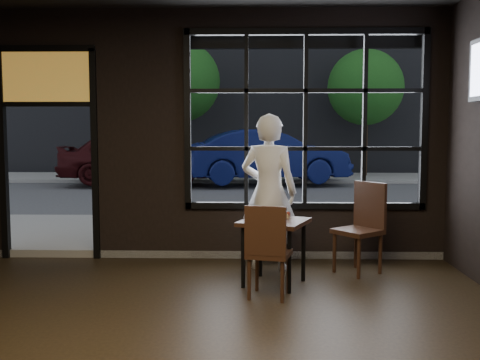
{
  "coord_description": "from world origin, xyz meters",
  "views": [
    {
      "loc": [
        0.54,
        -3.68,
        1.69
      ],
      "look_at": [
        0.4,
        2.2,
        1.15
      ],
      "focal_mm": 42.0,
      "sensor_mm": 36.0,
      "label": 1
    }
  ],
  "objects_px": {
    "cafe_table": "(274,252)",
    "man": "(269,192)",
    "navy_car": "(267,156)",
    "chair_near": "(269,250)"
  },
  "relations": [
    {
      "from": "cafe_table",
      "to": "man",
      "type": "height_order",
      "value": "man"
    },
    {
      "from": "cafe_table",
      "to": "navy_car",
      "type": "distance_m",
      "value": 10.5
    },
    {
      "from": "man",
      "to": "navy_car",
      "type": "bearing_deg",
      "value": -74.38
    },
    {
      "from": "man",
      "to": "navy_car",
      "type": "distance_m",
      "value": 9.8
    },
    {
      "from": "cafe_table",
      "to": "navy_car",
      "type": "relative_size",
      "value": 0.15
    },
    {
      "from": "cafe_table",
      "to": "man",
      "type": "distance_m",
      "value": 0.9
    },
    {
      "from": "man",
      "to": "navy_car",
      "type": "relative_size",
      "value": 0.39
    },
    {
      "from": "chair_near",
      "to": "navy_car",
      "type": "xyz_separation_m",
      "value": [
        0.24,
        10.94,
        0.41
      ]
    },
    {
      "from": "man",
      "to": "cafe_table",
      "type": "bearing_deg",
      "value": 110.18
    },
    {
      "from": "cafe_table",
      "to": "man",
      "type": "relative_size",
      "value": 0.38
    }
  ]
}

